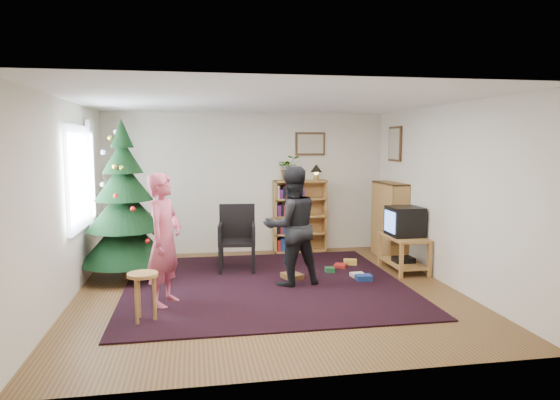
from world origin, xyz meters
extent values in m
plane|color=brown|center=(0.00, 0.00, 0.00)|extent=(5.00, 5.00, 0.00)
plane|color=white|center=(0.00, 0.00, 2.50)|extent=(5.00, 5.00, 0.00)
cube|color=silver|center=(0.00, 2.50, 1.25)|extent=(5.00, 0.02, 2.50)
cube|color=silver|center=(0.00, -2.50, 1.25)|extent=(5.00, 0.02, 2.50)
cube|color=silver|center=(-2.50, 0.00, 1.25)|extent=(0.02, 5.00, 2.50)
cube|color=silver|center=(2.50, 0.00, 1.25)|extent=(0.02, 5.00, 2.50)
cube|color=black|center=(0.00, 0.30, 0.01)|extent=(3.80, 3.60, 0.02)
cube|color=silver|center=(-2.47, 0.60, 1.50)|extent=(0.04, 1.20, 1.40)
cube|color=silver|center=(-2.43, 1.30, 1.50)|extent=(0.06, 0.35, 1.60)
cube|color=#4C3319|center=(1.15, 2.48, 1.95)|extent=(0.55, 0.03, 0.42)
cube|color=beige|center=(1.15, 2.48, 1.95)|extent=(0.47, 0.01, 0.34)
cube|color=#4C3319|center=(2.48, 1.75, 1.95)|extent=(0.03, 0.50, 0.60)
cube|color=beige|center=(2.48, 1.75, 1.95)|extent=(0.01, 0.42, 0.52)
cylinder|color=#3F2816|center=(-1.95, 0.99, 0.12)|extent=(0.12, 0.12, 0.25)
cone|color=black|center=(-1.95, 0.99, 0.61)|extent=(1.27, 1.27, 0.72)
cone|color=black|center=(-1.95, 0.99, 1.04)|extent=(1.07, 1.07, 0.64)
cone|color=black|center=(-1.95, 0.99, 1.43)|extent=(0.82, 0.82, 0.56)
cone|color=black|center=(-1.95, 0.99, 1.79)|extent=(0.58, 0.58, 0.49)
cone|color=black|center=(-1.95, 0.99, 2.11)|extent=(0.33, 0.33, 0.41)
cube|color=#AA793D|center=(0.93, 2.34, 0.65)|extent=(0.95, 0.30, 1.30)
cube|color=#AA793D|center=(0.93, 2.34, 1.29)|extent=(0.95, 0.30, 0.03)
cube|color=#AA793D|center=(2.34, 1.58, 0.65)|extent=(0.30, 0.95, 1.30)
cube|color=#AA793D|center=(2.34, 1.58, 1.29)|extent=(0.30, 0.95, 0.03)
cube|color=#AA793D|center=(2.22, 0.70, 0.53)|extent=(0.50, 0.90, 0.04)
cube|color=#AA793D|center=(2.00, 0.28, 0.26)|extent=(0.05, 0.05, 0.51)
cube|color=#AA793D|center=(2.44, 0.28, 0.26)|extent=(0.05, 0.05, 0.51)
cube|color=#AA793D|center=(2.00, 1.12, 0.26)|extent=(0.05, 0.05, 0.51)
cube|color=#AA793D|center=(2.44, 1.12, 0.26)|extent=(0.05, 0.05, 0.51)
cube|color=#AA793D|center=(2.22, 0.70, 0.12)|extent=(0.46, 0.86, 0.03)
cube|color=black|center=(2.22, 0.70, 0.17)|extent=(0.30, 0.25, 0.08)
cube|color=black|center=(2.22, 0.70, 0.77)|extent=(0.47, 0.51, 0.45)
cube|color=#577DEE|center=(1.98, 0.70, 0.77)|extent=(0.01, 0.40, 0.32)
cube|color=black|center=(-0.32, 1.12, 0.45)|extent=(0.61, 0.61, 0.05)
cube|color=black|center=(-0.32, 1.37, 0.74)|extent=(0.56, 0.11, 0.56)
cube|color=black|center=(-0.56, 0.87, 0.23)|extent=(0.06, 0.06, 0.45)
cube|color=black|center=(-0.07, 0.87, 0.23)|extent=(0.06, 0.06, 0.45)
cube|color=black|center=(-0.56, 1.36, 0.23)|extent=(0.06, 0.06, 0.45)
cube|color=black|center=(-0.07, 1.36, 0.23)|extent=(0.06, 0.06, 0.45)
cylinder|color=#AA793D|center=(-1.52, -0.91, 0.54)|extent=(0.33, 0.33, 0.04)
cylinder|color=#AA793D|center=(-1.40, -0.91, 0.26)|extent=(0.04, 0.04, 0.52)
cylinder|color=#AA793D|center=(-1.58, -0.80, 0.26)|extent=(0.04, 0.04, 0.52)
cylinder|color=#AA793D|center=(-1.58, -1.01, 0.26)|extent=(0.04, 0.04, 0.52)
imported|color=#CB516A|center=(-1.32, -0.33, 0.81)|extent=(0.59, 0.69, 1.61)
imported|color=black|center=(0.36, 0.24, 0.83)|extent=(0.91, 0.77, 1.65)
imported|color=gray|center=(0.73, 2.34, 1.52)|extent=(0.42, 0.37, 0.44)
cylinder|color=#A57F33|center=(1.23, 2.34, 1.35)|extent=(0.09, 0.09, 0.09)
sphere|color=#FFD88C|center=(1.23, 2.34, 1.44)|extent=(0.09, 0.09, 0.09)
cone|color=black|center=(1.23, 2.34, 1.52)|extent=(0.22, 0.22, 0.14)
cube|color=#A51E19|center=(1.31, 1.02, 0.04)|extent=(0.20, 0.20, 0.08)
cube|color=navy|center=(1.41, 0.22, 0.04)|extent=(0.20, 0.20, 0.08)
cube|color=#1E592D|center=(1.06, 0.75, 0.04)|extent=(0.20, 0.20, 0.08)
cube|color=gold|center=(1.52, 1.17, 0.04)|extent=(0.20, 0.20, 0.08)
cube|color=brown|center=(0.42, 0.49, 0.04)|extent=(0.20, 0.20, 0.08)
cube|color=beige|center=(1.39, 0.42, 0.04)|extent=(0.20, 0.20, 0.08)
camera|label=1|loc=(-0.96, -6.40, 1.97)|focal=32.00mm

